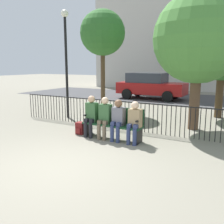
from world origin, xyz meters
The scene contains 14 objects.
ground_plane centered at (0.00, 0.00, 0.00)m, with size 80.00×80.00×0.00m, color gray.
park_bench centered at (0.00, 2.38, 0.50)m, with size 1.80×0.45×0.92m.
seated_person_0 centered at (-0.68, 2.25, 0.69)m, with size 0.34×0.39×1.23m.
seated_person_1 centered at (-0.22, 2.25, 0.68)m, with size 0.34×0.39×1.22m.
seated_person_2 centered at (0.22, 2.25, 0.66)m, with size 0.34×0.39×1.17m.
seated_person_3 centered at (0.72, 2.25, 0.65)m, with size 0.34×0.39×1.16m.
backpack centered at (-1.12, 2.29, 0.18)m, with size 0.25×0.26×0.37m.
fence_railing centered at (-0.02, 3.46, 0.56)m, with size 9.01×0.03×0.95m.
tree_0 centered at (-2.65, 6.18, 3.50)m, with size 2.03×2.03×4.55m.
tree_1 centered at (2.29, 7.08, 3.00)m, with size 3.05×3.05×4.54m.
tree_2 centered at (1.80, 4.64, 2.93)m, with size 2.86×2.86×4.37m.
lamp_post centered at (-3.05, 4.06, 2.71)m, with size 0.28×0.28×4.18m.
street_surface centered at (0.00, 12.00, 0.00)m, with size 24.00×6.00×0.01m.
parked_car_0 centered at (-2.18, 11.11, 0.84)m, with size 4.20×1.94×1.62m.
Camera 1 is at (3.40, -3.77, 2.12)m, focal length 40.00 mm.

